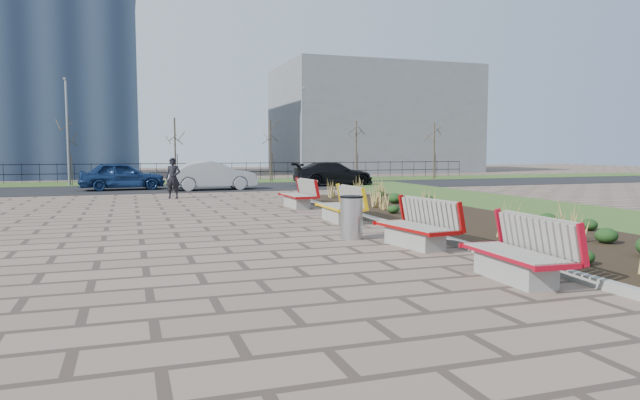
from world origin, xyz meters
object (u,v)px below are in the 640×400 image
object	(u,v)px
bench_c	(338,204)
car_black	(333,174)
lamp_west	(67,133)
lamp_east	(302,135)
bench_a	(514,250)
bench_d	(297,194)
litter_bin	(351,218)
car_silver	(213,176)
bench_b	(414,224)
pedestrian	(173,178)
car_blue	(122,176)

from	to	relation	value
bench_c	car_black	distance (m)	16.81
lamp_west	lamp_east	world-z (taller)	same
bench_a	bench_d	bearing A→B (deg)	92.83
litter_bin	car_black	size ratio (longest dim) A/B	0.21
bench_a	bench_c	world-z (taller)	same
car_silver	lamp_west	bearing A→B (deg)	47.93
bench_b	lamp_west	bearing A→B (deg)	102.23
car_silver	bench_d	bearing A→B (deg)	-174.05
bench_d	pedestrian	world-z (taller)	pedestrian
bench_a	litter_bin	world-z (taller)	bench_a
bench_d	lamp_west	xyz separation A→B (m)	(-9.00, 15.88, 2.54)
pedestrian	car_black	xyz separation A→B (m)	(9.52, 6.11, -0.17)
bench_a	bench_b	xyz separation A→B (m)	(0.00, 3.33, 0.00)
bench_c	lamp_west	distance (m)	22.27
car_blue	car_black	xyz separation A→B (m)	(11.64, 0.10, -0.05)
bench_b	bench_d	distance (m)	8.96
bench_c	bench_d	bearing A→B (deg)	90.88
lamp_west	car_black	bearing A→B (deg)	-16.62
bench_b	car_silver	bearing A→B (deg)	87.24
pedestrian	car_silver	distance (m)	5.10
car_silver	lamp_east	bearing A→B (deg)	-51.60
car_blue	lamp_west	size ratio (longest dim) A/B	0.71
bench_d	lamp_east	distance (m)	16.84
car_black	lamp_west	distance (m)	15.39
litter_bin	lamp_east	bearing A→B (deg)	75.94
pedestrian	lamp_west	size ratio (longest dim) A/B	0.29
bench_d	car_black	xyz separation A→B (m)	(5.58, 11.53, 0.20)
car_silver	lamp_east	size ratio (longest dim) A/B	0.75
car_black	lamp_west	bearing A→B (deg)	73.96
bench_c	lamp_west	xyz separation A→B (m)	(-9.00, 20.21, 2.54)
bench_a	car_black	distance (m)	24.46
litter_bin	pedestrian	world-z (taller)	pedestrian
bench_b	lamp_west	xyz separation A→B (m)	(-9.00, 24.84, 2.54)
bench_a	pedestrian	size ratio (longest dim) A/B	1.20
bench_b	car_blue	distance (m)	21.27
bench_b	car_black	size ratio (longest dim) A/B	0.45
bench_b	car_blue	world-z (taller)	car_blue
car_silver	lamp_east	distance (m)	9.17
bench_d	car_black	size ratio (longest dim) A/B	0.45
bench_d	car_silver	bearing A→B (deg)	97.24
bench_b	car_blue	bearing A→B (deg)	98.88
bench_b	bench_c	world-z (taller)	same
bench_c	car_black	size ratio (longest dim) A/B	0.45
car_blue	lamp_east	world-z (taller)	lamp_east
bench_d	car_silver	world-z (taller)	car_silver
bench_c	litter_bin	world-z (taller)	bench_c
litter_bin	car_silver	xyz separation A→B (m)	(-0.78, 17.45, 0.26)
bench_d	car_black	distance (m)	12.81
bench_c	car_blue	size ratio (longest dim) A/B	0.49
car_black	litter_bin	bearing A→B (deg)	161.89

